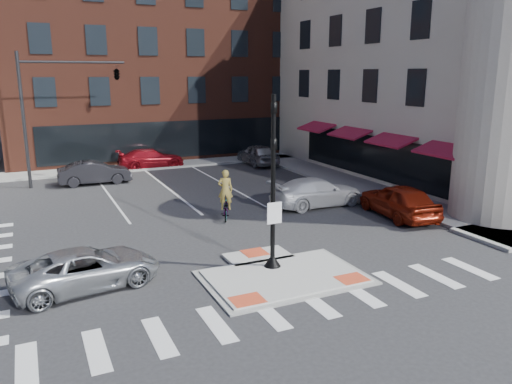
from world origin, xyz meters
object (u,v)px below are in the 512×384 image
white_pickup (317,192)px  cyclist (226,202)px  red_sedan (399,200)px  silver_suv (87,268)px  bg_car_red (151,158)px  bg_car_silver (258,154)px  bg_car_dark (95,173)px

white_pickup → cyclist: cyclist is taller
red_sedan → white_pickup: 4.22m
silver_suv → white_pickup: white_pickup is taller
bg_car_red → cyclist: (0.16, -14.50, 0.11)m
silver_suv → bg_car_silver: (14.42, 17.87, 0.13)m
bg_car_dark → bg_car_red: size_ratio=0.92×
bg_car_dark → silver_suv: bearing=173.0°
white_pickup → bg_car_dark: (-9.80, 10.37, -0.01)m
bg_car_dark → cyclist: (4.62, -10.56, 0.08)m
white_pickup → cyclist: (-5.18, -0.19, 0.06)m
bg_car_red → white_pickup: bearing=-159.3°
bg_car_silver → bg_car_red: bg_car_silver is taller
red_sedan → bg_car_dark: size_ratio=1.09×
white_pickup → cyclist: size_ratio=2.14×
red_sedan → bg_car_red: size_ratio=1.00×
white_pickup → cyclist: 5.18m
red_sedan → bg_car_red: 19.37m
red_sedan → bg_car_red: red_sedan is taller
silver_suv → bg_car_dark: bg_car_dark is taller
white_pickup → bg_car_silver: bearing=-11.9°
bg_car_red → cyclist: size_ratio=2.01×
bg_car_dark → bg_car_silver: (12.10, 1.86, 0.06)m
bg_car_red → bg_car_dark: bearing=131.7°
red_sedan → bg_car_dark: (-12.29, 13.78, -0.09)m
red_sedan → cyclist: cyclist is taller
red_sedan → bg_car_silver: bearing=-82.5°
red_sedan → cyclist: size_ratio=2.01×
silver_suv → red_sedan: (14.61, 2.22, 0.16)m
bg_car_dark → cyclist: cyclist is taller
silver_suv → cyclist: 8.82m
bg_car_dark → bg_car_red: bearing=-47.4°
bg_car_silver → cyclist: cyclist is taller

